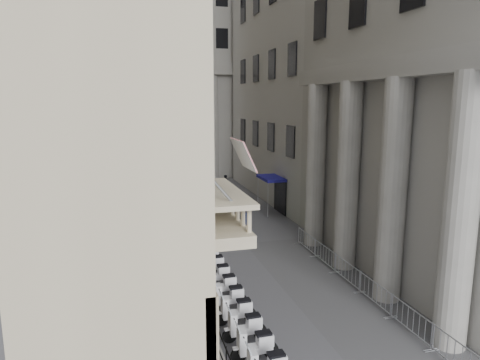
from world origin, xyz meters
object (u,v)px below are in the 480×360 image
object	(u,v)px
pedestrian_b	(225,183)
security_tent	(177,185)
pedestrian_a	(246,221)
info_kiosk	(170,216)
street_lamp	(184,172)

from	to	relation	value
pedestrian_b	security_tent	bearing A→B (deg)	58.99
security_tent	pedestrian_b	size ratio (longest dim) A/B	2.50
pedestrian_a	pedestrian_b	world-z (taller)	pedestrian_a
info_kiosk	pedestrian_a	world-z (taller)	pedestrian_a
security_tent	pedestrian_b	distance (m)	12.16
security_tent	street_lamp	distance (m)	2.09
info_kiosk	pedestrian_a	size ratio (longest dim) A/B	0.87
pedestrian_b	info_kiosk	bearing A→B (deg)	57.84
pedestrian_b	street_lamp	bearing A→B (deg)	63.87
pedestrian_a	pedestrian_b	distance (m)	14.12
street_lamp	pedestrian_a	world-z (taller)	street_lamp
info_kiosk	street_lamp	bearing A→B (deg)	-33.01
street_lamp	pedestrian_b	bearing A→B (deg)	53.74
street_lamp	pedestrian_a	xyz separation A→B (m)	(3.90, -2.00, -3.24)
street_lamp	info_kiosk	xyz separation A→B (m)	(-0.94, 1.14, -3.35)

